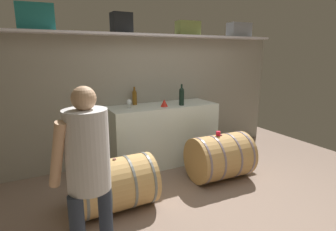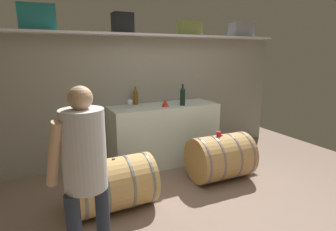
# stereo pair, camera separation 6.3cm
# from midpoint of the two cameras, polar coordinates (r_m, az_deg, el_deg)

# --- Properties ---
(ground_plane) EXTENTS (5.87, 7.63, 0.02)m
(ground_plane) POSITION_cam_midpoint_polar(r_m,az_deg,el_deg) (3.46, 8.31, -17.06)
(ground_plane) COLOR #836C5E
(back_wall_panel) EXTENTS (4.67, 0.10, 1.96)m
(back_wall_panel) POSITION_cam_midpoint_polar(r_m,az_deg,el_deg) (4.51, -3.55, 3.56)
(back_wall_panel) COLOR gray
(back_wall_panel) RESTS_ON ground
(high_shelf_board) EXTENTS (4.29, 0.40, 0.03)m
(high_shelf_board) POSITION_cam_midpoint_polar(r_m,az_deg,el_deg) (4.32, -2.91, 16.40)
(high_shelf_board) COLOR silver
(high_shelf_board) RESTS_ON back_wall_panel
(toolcase_teal) EXTENTS (0.45, 0.25, 0.32)m
(toolcase_teal) POSITION_cam_midpoint_polar(r_m,az_deg,el_deg) (3.95, -26.37, 18.01)
(toolcase_teal) COLOR #207776
(toolcase_teal) RESTS_ON high_shelf_board
(toolcase_black) EXTENTS (0.29, 0.22, 0.28)m
(toolcase_black) POSITION_cam_midpoint_polar(r_m,az_deg,el_deg) (4.14, -10.19, 18.55)
(toolcase_black) COLOR black
(toolcase_black) RESTS_ON high_shelf_board
(toolcase_olive) EXTENTS (0.38, 0.22, 0.22)m
(toolcase_olive) POSITION_cam_midpoint_polar(r_m,az_deg,el_deg) (4.58, 3.77, 17.77)
(toolcase_olive) COLOR olive
(toolcase_olive) RESTS_ON high_shelf_board
(toolcase_grey) EXTENTS (0.41, 0.24, 0.24)m
(toolcase_grey) POSITION_cam_midpoint_polar(r_m,az_deg,el_deg) (5.20, 14.30, 16.96)
(toolcase_grey) COLOR gray
(toolcase_grey) RESTS_ON high_shelf_board
(work_cabinet) EXTENTS (1.68, 0.62, 0.93)m
(work_cabinet) POSITION_cam_midpoint_polar(r_m,az_deg,el_deg) (4.30, -1.42, -3.89)
(work_cabinet) COLOR white
(work_cabinet) RESTS_ON ground
(wine_bottle_amber) EXTENTS (0.07, 0.07, 0.28)m
(wine_bottle_amber) POSITION_cam_midpoint_polar(r_m,az_deg,el_deg) (4.22, -7.45, 3.89)
(wine_bottle_amber) COLOR brown
(wine_bottle_amber) RESTS_ON work_cabinet
(wine_bottle_dark) EXTENTS (0.08, 0.08, 0.32)m
(wine_bottle_dark) POSITION_cam_midpoint_polar(r_m,az_deg,el_deg) (4.15, 2.42, 4.11)
(wine_bottle_dark) COLOR black
(wine_bottle_dark) RESTS_ON work_cabinet
(wine_glass) EXTENTS (0.08, 0.08, 0.13)m
(wine_glass) POSITION_cam_midpoint_polar(r_m,az_deg,el_deg) (3.96, -8.61, 2.77)
(wine_glass) COLOR white
(wine_glass) RESTS_ON work_cabinet
(red_funnel) EXTENTS (0.11, 0.11, 0.11)m
(red_funnel) POSITION_cam_midpoint_polar(r_m,az_deg,el_deg) (4.06, -1.24, 2.66)
(red_funnel) COLOR red
(red_funnel) RESTS_ON work_cabinet
(wine_barrel_near) EXTENTS (0.83, 0.65, 0.63)m
(wine_barrel_near) POSITION_cam_midpoint_polar(r_m,az_deg,el_deg) (3.86, 10.35, -8.49)
(wine_barrel_near) COLOR tan
(wine_barrel_near) RESTS_ON ground
(wine_barrel_far) EXTENTS (0.87, 0.61, 0.60)m
(wine_barrel_far) POSITION_cam_midpoint_polar(r_m,az_deg,el_deg) (3.16, -11.52, -13.93)
(wine_barrel_far) COLOR tan
(wine_barrel_far) RESTS_ON ground
(tasting_cup) EXTENTS (0.06, 0.06, 0.06)m
(tasting_cup) POSITION_cam_midpoint_polar(r_m,az_deg,el_deg) (3.72, 10.01, -3.71)
(tasting_cup) COLOR red
(tasting_cup) RESTS_ON wine_barrel_near
(winemaker_pouring) EXTENTS (0.49, 0.43, 1.49)m
(winemaker_pouring) POSITION_cam_midpoint_polar(r_m,az_deg,el_deg) (2.11, -17.30, -9.75)
(winemaker_pouring) COLOR #27303E
(winemaker_pouring) RESTS_ON ground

